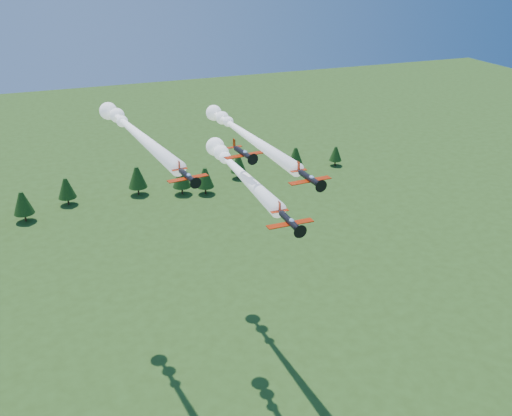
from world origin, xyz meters
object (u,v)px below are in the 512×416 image
object	(u,v)px
plane_lead	(236,168)
plane_right	(243,132)
plane_left	(133,130)
plane_slot	(243,153)

from	to	relation	value
plane_lead	plane_right	world-z (taller)	plane_right
plane_lead	plane_left	bearing A→B (deg)	139.04
plane_left	plane_right	bearing A→B (deg)	1.12
plane_left	plane_slot	size ratio (longest dim) A/B	6.25
plane_right	plane_slot	world-z (taller)	plane_slot
plane_slot	plane_lead	bearing A→B (deg)	76.65
plane_left	plane_right	size ratio (longest dim) A/B	0.92
plane_lead	plane_left	xyz separation A→B (m)	(-15.99, 13.58, 5.18)
plane_left	plane_slot	world-z (taller)	plane_left
plane_left	plane_slot	bearing A→B (deg)	-59.39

